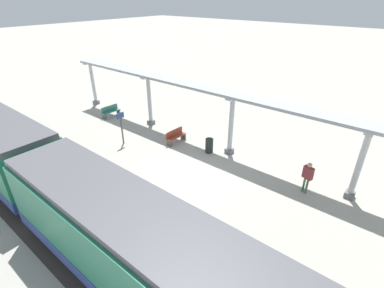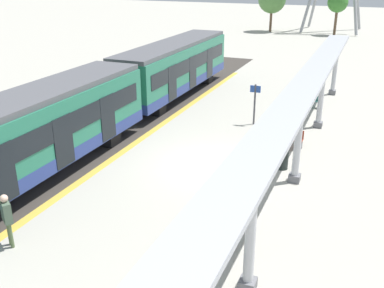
% 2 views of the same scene
% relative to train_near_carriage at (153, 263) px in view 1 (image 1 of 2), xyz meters
% --- Properties ---
extents(ground_plane, '(176.00, 176.00, 0.00)m').
position_rel_train_near_carriage_xyz_m(ground_plane, '(5.84, 3.63, -1.83)').
color(ground_plane, '#A8A498').
extents(tactile_edge_strip, '(0.36, 35.25, 0.01)m').
position_rel_train_near_carriage_xyz_m(tactile_edge_strip, '(1.77, 3.63, -1.83)').
color(tactile_edge_strip, gold).
rests_on(tactile_edge_strip, ground).
extents(trackbed, '(3.20, 47.25, 0.01)m').
position_rel_train_near_carriage_xyz_m(trackbed, '(-0.01, 3.63, -1.83)').
color(trackbed, '#38332D').
rests_on(trackbed, ground).
extents(train_near_carriage, '(2.65, 12.58, 3.48)m').
position_rel_train_near_carriage_xyz_m(train_near_carriage, '(0.00, 0.00, 0.00)').
color(train_near_carriage, '#247155').
rests_on(train_near_carriage, ground).
extents(canopy_pillar_second, '(1.10, 0.44, 3.66)m').
position_rel_train_near_carriage_xyz_m(canopy_pillar_second, '(9.63, -3.47, 0.03)').
color(canopy_pillar_second, slate).
rests_on(canopy_pillar_second, ground).
extents(canopy_pillar_third, '(1.10, 0.44, 3.66)m').
position_rel_train_near_carriage_xyz_m(canopy_pillar_third, '(9.63, 3.40, 0.03)').
color(canopy_pillar_third, slate).
rests_on(canopy_pillar_third, ground).
extents(canopy_pillar_fourth, '(1.10, 0.44, 3.66)m').
position_rel_train_near_carriage_xyz_m(canopy_pillar_fourth, '(9.63, 10.35, 0.03)').
color(canopy_pillar_fourth, slate).
rests_on(canopy_pillar_fourth, ground).
extents(canopy_pillar_fifth, '(1.10, 0.44, 3.66)m').
position_rel_train_near_carriage_xyz_m(canopy_pillar_fifth, '(9.63, 17.39, 0.03)').
color(canopy_pillar_fifth, slate).
rests_on(canopy_pillar_fifth, ground).
extents(canopy_beam, '(1.20, 28.12, 0.16)m').
position_rel_train_near_carriage_xyz_m(canopy_beam, '(9.63, 3.73, 1.91)').
color(canopy_beam, '#A8AAB2').
rests_on(canopy_beam, canopy_pillar_nearest).
extents(bench_near_end, '(1.51, 0.48, 0.86)m').
position_rel_train_near_carriage_xyz_m(bench_near_end, '(8.62, 6.94, -1.39)').
color(bench_near_end, brown).
rests_on(bench_near_end, ground).
extents(bench_mid_platform, '(1.51, 0.48, 0.86)m').
position_rel_train_near_carriage_xyz_m(bench_mid_platform, '(8.66, 13.94, -1.39)').
color(bench_mid_platform, '#36796E').
rests_on(bench_mid_platform, ground).
extents(trash_bin, '(0.48, 0.48, 0.91)m').
position_rel_train_near_carriage_xyz_m(trash_bin, '(8.93, 4.42, -1.37)').
color(trash_bin, '#222B28').
rests_on(trash_bin, ground).
extents(platform_info_sign, '(0.56, 0.10, 2.20)m').
position_rel_train_near_carriage_xyz_m(platform_info_sign, '(6.34, 9.52, -0.50)').
color(platform_info_sign, '#4C4C51').
rests_on(platform_info_sign, ground).
extents(passenger_by_the_benches, '(0.35, 0.53, 1.70)m').
position_rel_train_near_carriage_xyz_m(passenger_by_the_benches, '(8.65, -1.62, -0.77)').
color(passenger_by_the_benches, '#446044').
rests_on(passenger_by_the_benches, ground).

